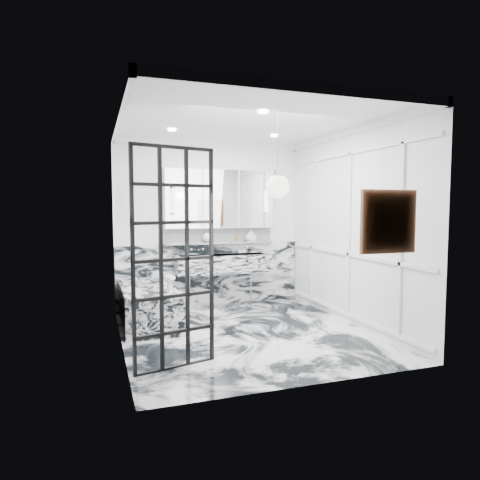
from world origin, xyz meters
name	(u,v)px	position (x,y,z in m)	size (l,w,h in m)	color
floor	(245,332)	(0.00, 0.00, 0.00)	(3.60, 3.60, 0.00)	silver
ceiling	(246,120)	(0.00, 0.00, 2.80)	(3.60, 3.60, 0.00)	white
wall_back	(210,223)	(0.00, 1.80, 1.40)	(3.60, 3.60, 0.00)	white
wall_front	(311,238)	(0.00, -1.80, 1.40)	(3.60, 3.60, 0.00)	white
wall_left	(120,231)	(-1.60, 0.00, 1.40)	(3.60, 3.60, 0.00)	white
wall_right	(350,227)	(1.60, 0.00, 1.40)	(3.60, 3.60, 0.00)	white
marble_clad_back	(211,274)	(0.00, 1.78, 0.53)	(3.18, 0.05, 1.05)	silver
marble_clad_left	(121,236)	(-1.59, 0.00, 1.34)	(0.02, 3.56, 2.68)	silver
panel_molding	(349,234)	(1.58, 0.00, 1.30)	(0.03, 3.40, 2.30)	white
soap_bottle_a	(251,235)	(0.71, 1.71, 1.19)	(0.08, 0.08, 0.21)	#8C5919
soap_bottle_b	(254,236)	(0.76, 1.71, 1.17)	(0.07, 0.07, 0.15)	#4C4C51
soap_bottle_c	(249,236)	(0.67, 1.71, 1.17)	(0.12, 0.12, 0.16)	silver
face_pot	(207,238)	(-0.08, 1.71, 1.17)	(0.15, 0.15, 0.15)	white
amber_bottle	(237,238)	(0.46, 1.71, 1.14)	(0.04, 0.04, 0.10)	#8C5919
flower_vase	(170,289)	(-0.96, 0.26, 0.61)	(0.08, 0.08, 0.12)	silver
crittall_door	(174,259)	(-1.11, -0.94, 1.14)	(0.88, 0.04, 2.29)	black
artwork	(388,222)	(0.88, -1.76, 1.54)	(0.53, 0.05, 0.53)	#C26913
pendant_light	(278,187)	(-0.02, -1.09, 1.90)	(0.25, 0.25, 0.25)	white
trough_sink	(223,264)	(0.15, 1.55, 0.73)	(1.60, 0.45, 0.30)	silver
ledge	(220,243)	(0.15, 1.72, 1.07)	(1.90, 0.14, 0.04)	silver
subway_tile	(219,235)	(0.15, 1.78, 1.21)	(1.90, 0.03, 0.23)	white
mirror_cabinet	(220,199)	(0.15, 1.73, 1.82)	(1.90, 0.16, 1.00)	white
sconce_left	(173,201)	(-0.67, 1.63, 1.78)	(0.07, 0.07, 0.40)	white
sconce_right	(266,201)	(0.97, 1.63, 1.78)	(0.07, 0.07, 0.40)	white
bathtub	(148,304)	(-1.18, 0.90, 0.28)	(0.75, 1.65, 0.55)	silver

